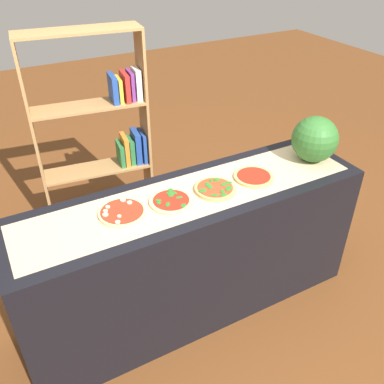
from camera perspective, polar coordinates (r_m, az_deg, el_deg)
ground_plane at (r=2.98m, az=0.00°, el=-14.75°), size 12.00×12.00×0.00m
counter at (r=2.66m, az=0.00°, el=-8.37°), size 2.13×0.57×0.89m
parchment_paper at (r=2.38m, az=0.00°, el=-0.38°), size 2.00×0.42×0.00m
pizza_mushroom_0 at (r=2.26m, az=-9.50°, el=-2.73°), size 0.26×0.26×0.03m
pizza_spinach_1 at (r=2.32m, az=-2.85°, el=-1.22°), size 0.24×0.24×0.02m
pizza_spinach_2 at (r=2.42m, az=3.18°, el=0.44°), size 0.24×0.24×0.03m
pizza_plain_3 at (r=2.56m, az=8.39°, el=2.07°), size 0.24×0.24×0.02m
watermelon at (r=2.78m, az=16.36°, el=6.90°), size 0.29×0.29×0.29m
bookshelf at (r=3.33m, az=-11.34°, el=6.74°), size 0.87×0.34×1.60m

